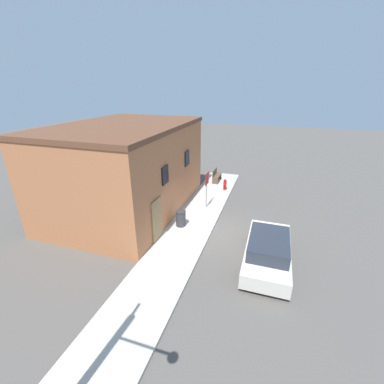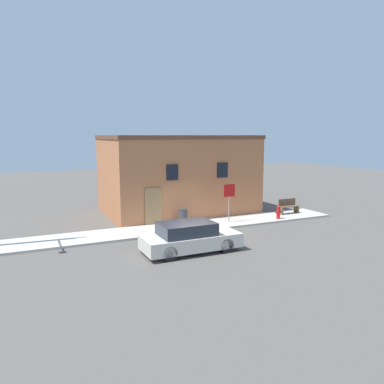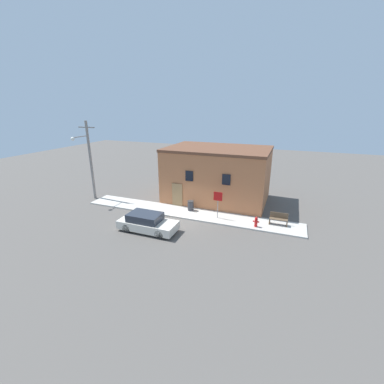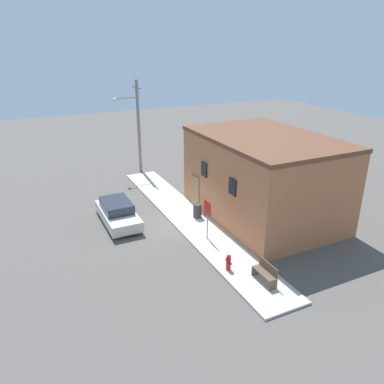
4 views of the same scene
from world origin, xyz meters
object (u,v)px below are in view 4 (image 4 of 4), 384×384
object	(u,v)px
fire_hydrant	(228,262)
stop_sign	(207,212)
utility_pole	(137,124)
bench	(265,273)
trash_bin	(197,211)
parked_car	(118,213)

from	to	relation	value
fire_hydrant	stop_sign	world-z (taller)	stop_sign
stop_sign	utility_pole	size ratio (longest dim) A/B	0.29
bench	trash_bin	world-z (taller)	bench
utility_pole	parked_car	distance (m)	10.10
fire_hydrant	trash_bin	xyz separation A→B (m)	(-5.77, 1.22, 0.04)
stop_sign	parked_car	world-z (taller)	stop_sign
fire_hydrant	bench	distance (m)	1.84
stop_sign	bench	distance (m)	4.86
trash_bin	bench	bearing A→B (deg)	-1.75
parked_car	stop_sign	bearing A→B (deg)	41.98
bench	trash_bin	xyz separation A→B (m)	(-7.32, 0.22, -0.01)
trash_bin	fire_hydrant	bearing A→B (deg)	-11.95
fire_hydrant	bench	world-z (taller)	bench
bench	utility_pole	world-z (taller)	utility_pole
trash_bin	parked_car	world-z (taller)	parked_car
stop_sign	utility_pole	world-z (taller)	utility_pole
fire_hydrant	parked_car	xyz separation A→B (m)	(-7.42, -3.32, 0.13)
utility_pole	stop_sign	bearing A→B (deg)	-1.43
utility_pole	fire_hydrant	bearing A→B (deg)	-3.00
trash_bin	parked_car	xyz separation A→B (m)	(-1.65, -4.54, 0.09)
stop_sign	bench	bearing A→B (deg)	5.82
utility_pole	parked_car	bearing A→B (deg)	-25.95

